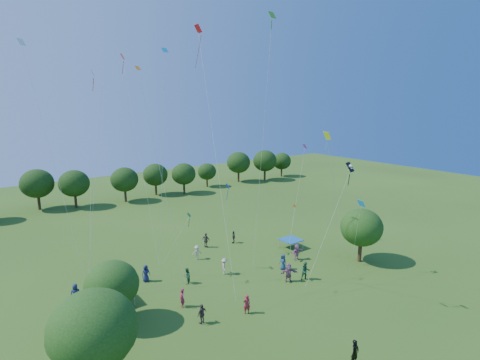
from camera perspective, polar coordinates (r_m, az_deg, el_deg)
The scene contains 38 objects.
near_tree_west at distance 24.49m, azimuth -21.47°, elevation -20.44°, with size 5.06×5.06×6.53m.
near_tree_north at distance 31.29m, azimuth -18.95°, elevation -14.87°, with size 4.12×4.12×5.16m.
near_tree_east at distance 42.46m, azimuth 18.03°, elevation -6.89°, with size 4.48×4.48×5.90m.
treeline at distance 67.75m, azimuth -22.37°, elevation -0.22°, with size 88.01×8.77×6.77m.
tent_red_stripe at distance 34.96m, azimuth -18.01°, elevation -16.03°, with size 2.20×2.20×1.10m.
tent_blue at distance 45.37m, azimuth 7.77°, elevation -9.02°, with size 2.20×2.20×1.10m.
man_in_black at distance 28.08m, azimuth 17.12°, elevation -23.81°, with size 0.65×0.42×1.75m, color black.
crowd_person_0 at distance 36.49m, azimuth -23.78°, elevation -15.55°, with size 0.86×0.47×1.75m, color navy.
crowd_person_1 at distance 33.40m, azimuth -8.82°, elevation -17.36°, with size 0.62×0.40×1.66m, color maroon.
crowd_person_3 at distance 38.62m, azimuth -2.39°, elevation -13.01°, with size 1.12×0.50×1.71m, color #BAAB95.
crowd_person_4 at distance 45.42m, azimuth -5.20°, elevation -9.13°, with size 1.05×0.48×1.78m, color #463E38.
crowd_person_5 at distance 37.43m, azimuth 7.41°, elevation -13.83°, with size 1.71×0.61×1.83m, color #915476.
crowd_person_6 at distance 38.29m, azimuth -14.16°, elevation -13.62°, with size 0.83×0.45×1.68m, color #1A1F4C.
crowd_person_7 at distance 32.22m, azimuth 1.03°, elevation -18.39°, with size 0.61×0.39×1.64m, color maroon.
crowd_person_8 at distance 37.99m, azimuth 9.94°, elevation -13.51°, with size 0.90×0.49×1.83m, color #235235.
crowd_person_9 at distance 28.63m, azimuth -24.21°, elevation -23.75°, with size 1.07×0.48×1.64m, color beige.
crowd_person_10 at distance 46.64m, azimuth -1.00°, elevation -8.68°, with size 0.91×0.41×1.54m, color #38312D.
crowd_person_11 at distance 42.35m, azimuth 8.65°, elevation -10.79°, with size 1.67×0.60×1.79m, color #AE6590.
crowd_person_12 at distance 39.89m, azimuth 6.57°, elevation -12.30°, with size 0.81×0.44×1.64m, color navy.
crowd_person_13 at distance 34.84m, azimuth -17.29°, elevation -16.47°, with size 0.62×0.40×1.67m, color #9F1D37.
crowd_person_14 at distance 37.15m, azimuth -8.09°, elevation -14.29°, with size 0.77×0.42×1.56m, color #235338.
crowd_person_15 at distance 42.31m, azimuth -6.57°, elevation -10.90°, with size 1.04×0.46×1.58m, color #BDB397.
crowd_person_16 at distance 31.15m, azimuth -5.82°, elevation -19.62°, with size 0.95×0.43×1.62m, color #3F3332.
pirate_kite at distance 37.00m, azimuth 16.33°, elevation 1.49°, with size 7.44×1.73×10.12m.
red_high_kite at distance 35.15m, azimuth -5.57°, elevation 16.08°, with size 2.57×9.59×22.69m.
small_kite_0 at distance 41.64m, azimuth 8.15°, elevation -5.10°, with size 0.38×0.90×4.81m.
small_kite_1 at distance 37.33m, azimuth -21.62°, elevation 9.79°, with size 3.11×4.79×18.71m.
small_kite_2 at distance 34.72m, azimuth -20.96°, elevation 3.82°, with size 3.03×1.46×17.19m.
small_kite_3 at distance 37.07m, azimuth -8.31°, elevation -6.50°, with size 2.68×1.64×5.18m.
small_kite_4 at distance 41.23m, azimuth -1.93°, elevation -2.01°, with size 1.06×1.68×7.03m.
small_kite_5 at distance 44.66m, azimuth 9.55°, elevation 3.04°, with size 4.36×2.43×10.94m.
small_kite_6 at distance 36.31m, azimuth -28.68°, elevation 11.10°, with size 2.82×4.87×20.90m.
small_kite_7 at distance 34.29m, azimuth -11.60°, elevation 9.54°, with size 0.56×2.69×20.24m.
small_kite_8 at distance 40.27m, azimuth -16.46°, elevation 11.77°, with size 0.44×7.05×20.59m.
small_kite_9 at distance 31.35m, azimuth -12.99°, elevation 5.67°, with size 2.60×2.75×18.52m.
small_kite_10 at distance 30.27m, azimuth 13.69°, elevation 2.44°, with size 5.95×2.18×13.54m.
small_kite_11 at distance 31.71m, azimuth 4.13°, elevation 14.59°, with size 1.19×3.46×22.61m.
small_kite_12 at distance 32.08m, azimuth 17.75°, elevation -4.88°, with size 3.16×3.17×8.10m.
Camera 1 is at (-16.99, -9.33, 16.90)m, focal length 28.00 mm.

